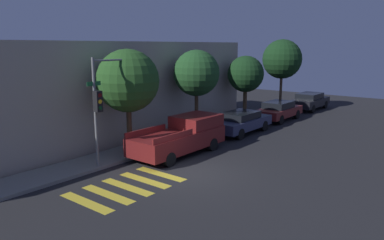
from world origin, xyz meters
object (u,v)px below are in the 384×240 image
Objects in this scene: traffic_light_pole at (106,93)px; tree_near_corner at (128,81)px; sedan_middle at (279,110)px; tree_midblock at (197,73)px; sedan_near_corner at (241,122)px; tree_far_end at (246,74)px; pickup_truck at (182,136)px; sedan_far_end at (310,101)px; tree_behind_truck at (282,59)px.

tree_near_corner reaches higher than traffic_light_pole.
sedan_middle is 0.86× the size of tree_midblock.
tree_far_end is at bearing 27.60° from sedan_near_corner.
tree_near_corner is (1.92, 0.70, 0.36)m from traffic_light_pole.
tree_near_corner is at bearing 171.21° from sedan_middle.
sedan_far_end is (16.88, -0.00, -0.15)m from pickup_truck.
tree_near_corner is (-7.42, 1.97, 2.95)m from sedan_near_corner.
tree_behind_truck is (4.35, 1.97, 3.51)m from sedan_middle.
sedan_far_end is at bearing -51.37° from tree_behind_truck.
tree_midblock reaches higher than pickup_truck.
tree_near_corner reaches higher than tree_far_end.
tree_behind_truck is (9.64, 1.97, 3.52)m from sedan_near_corner.
sedan_near_corner is 0.91× the size of tree_midblock.
tree_midblock reaches higher than sedan_near_corner.
pickup_truck is 1.15× the size of sedan_far_end.
tree_near_corner reaches higher than sedan_middle.
tree_midblock is at bearing 180.00° from tree_far_end.
traffic_light_pole is 19.01m from tree_behind_truck.
sedan_near_corner is 11.21m from sedan_far_end.
traffic_light_pole is 20.75m from sedan_far_end.
tree_midblock reaches higher than sedan_middle.
tree_midblock is at bearing 135.20° from sedan_near_corner.
traffic_light_pole is 14.91m from sedan_middle.
traffic_light_pole is 4.57m from pickup_truck.
traffic_light_pole is at bearing 172.26° from sedan_near_corner.
sedan_far_end reaches higher than sedan_middle.
tree_far_end is (9.43, 1.97, 2.44)m from pickup_truck.
tree_near_corner is at bearing 180.00° from tree_midblock.
tree_far_end is (11.18, 0.00, -0.33)m from tree_near_corner.
tree_far_end is (13.10, 0.70, 0.03)m from traffic_light_pole.
sedan_middle is 5.93m from tree_behind_truck.
pickup_truck is at bearing 180.00° from sedan_middle.
tree_midblock reaches higher than traffic_light_pole.
sedan_far_end is at bearing -6.02° from tree_near_corner.
sedan_near_corner is at bearing -7.74° from traffic_light_pole.
sedan_near_corner is at bearing 180.00° from sedan_middle.
sedan_far_end is 0.80× the size of tree_behind_truck.
traffic_light_pole is 1.04× the size of sedan_far_end.
pickup_truck is 1.22× the size of sedan_middle.
sedan_middle is 3.61m from tree_far_end.
sedan_middle is at bearing -155.69° from tree_behind_truck.
pickup_truck is 5.67m from sedan_near_corner.
sedan_far_end is (5.92, 0.00, 0.02)m from sedan_middle.
sedan_far_end is 4.31m from tree_behind_truck.
tree_near_corner is at bearing 131.65° from pickup_truck.
pickup_truck is 1.03× the size of tree_near_corner.
pickup_truck is at bearing -172.69° from tree_behind_truck.
tree_far_end is (-7.45, 1.97, 2.59)m from sedan_far_end.
sedan_far_end is 18.96m from tree_near_corner.
tree_near_corner is 17.07m from tree_behind_truck.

